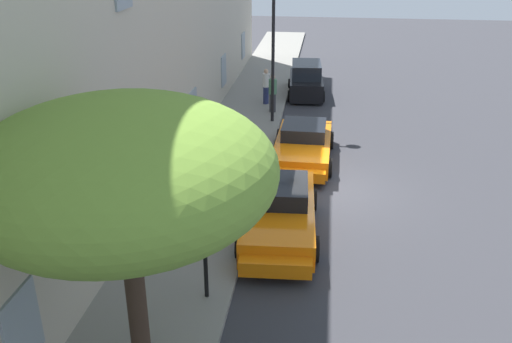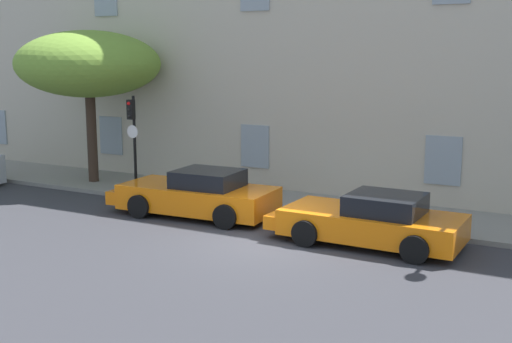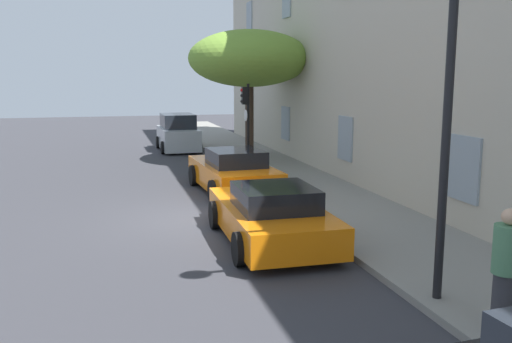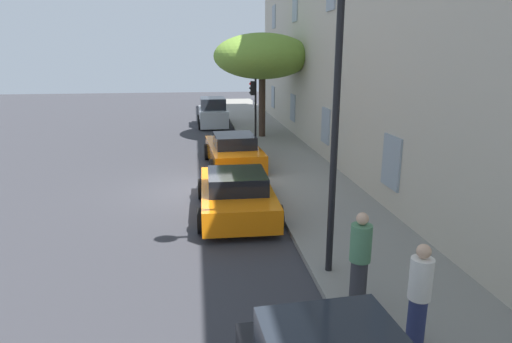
% 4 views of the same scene
% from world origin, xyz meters
% --- Properties ---
extents(ground_plane, '(80.00, 80.00, 0.00)m').
position_xyz_m(ground_plane, '(0.00, 0.00, 0.00)').
color(ground_plane, '#333338').
extents(sidewalk, '(60.00, 3.19, 0.14)m').
position_xyz_m(sidewalk, '(0.00, 3.90, 0.07)').
color(sidewalk, gray).
rests_on(sidewalk, ground).
extents(building_facade, '(40.77, 4.53, 11.88)m').
position_xyz_m(building_facade, '(-0.00, 7.50, 5.96)').
color(building_facade, '#BCB29E').
rests_on(building_facade, ground).
extents(sportscar_red_lead, '(5.17, 2.39, 1.42)m').
position_xyz_m(sportscar_red_lead, '(-3.21, 1.47, 0.63)').
color(sportscar_red_lead, orange).
rests_on(sportscar_red_lead, ground).
extents(sportscar_yellow_flank, '(4.96, 2.32, 1.34)m').
position_xyz_m(sportscar_yellow_flank, '(2.34, 1.09, 0.60)').
color(sportscar_yellow_flank, orange).
rests_on(sportscar_yellow_flank, ground).
extents(hatchback_parked, '(4.00, 2.06, 1.74)m').
position_xyz_m(hatchback_parked, '(11.41, 1.39, 0.79)').
color(hatchback_parked, black).
rests_on(hatchback_parked, ground).
extents(tree_near_kerb, '(5.18, 5.18, 5.51)m').
position_xyz_m(tree_near_kerb, '(-9.07, 3.58, 4.43)').
color(tree_near_kerb, '#38281E').
rests_on(tree_near_kerb, sidewalk).
extents(traffic_light, '(0.44, 0.36, 3.28)m').
position_xyz_m(traffic_light, '(-6.52, 2.79, 2.38)').
color(traffic_light, black).
rests_on(traffic_light, sidewalk).
extents(street_lamp, '(0.44, 1.42, 5.81)m').
position_xyz_m(street_lamp, '(6.58, 2.25, 4.14)').
color(street_lamp, black).
rests_on(street_lamp, sidewalk).
extents(pedestrian_admiring, '(0.37, 0.37, 1.74)m').
position_xyz_m(pedestrian_admiring, '(9.21, 3.26, 1.03)').
color(pedestrian_admiring, navy).
rests_on(pedestrian_admiring, sidewalk).
extents(pedestrian_strolling, '(0.54, 0.54, 1.79)m').
position_xyz_m(pedestrian_strolling, '(7.93, 2.80, 1.05)').
color(pedestrian_strolling, '#333338').
rests_on(pedestrian_strolling, sidewalk).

